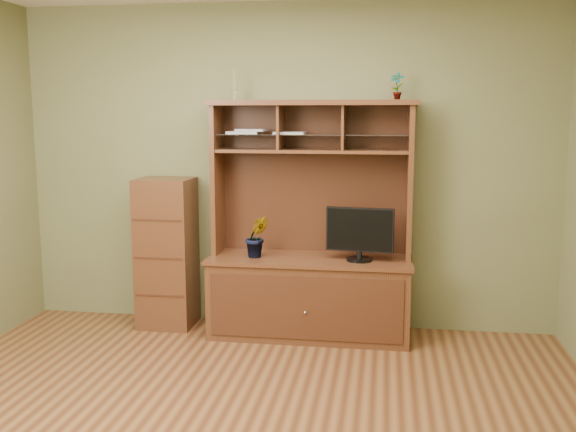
# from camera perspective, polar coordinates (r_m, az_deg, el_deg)

# --- Properties ---
(room) EXTENTS (4.54, 4.04, 2.74)m
(room) POSITION_cam_1_polar(r_m,az_deg,el_deg) (3.45, -5.54, 1.63)
(room) COLOR #512B17
(room) RESTS_ON ground
(media_hutch) EXTENTS (1.66, 0.61, 1.90)m
(media_hutch) POSITION_cam_1_polar(r_m,az_deg,el_deg) (5.23, 1.97, -5.00)
(media_hutch) COLOR #4A2515
(media_hutch) RESTS_ON room
(monitor) EXTENTS (0.53, 0.20, 0.42)m
(monitor) POSITION_cam_1_polar(r_m,az_deg,el_deg) (5.05, 6.40, -1.51)
(monitor) COLOR black
(monitor) RESTS_ON media_hutch
(orchid_plant) EXTENTS (0.22, 0.19, 0.34)m
(orchid_plant) POSITION_cam_1_polar(r_m,az_deg,el_deg) (5.15, -2.78, -1.84)
(orchid_plant) COLOR #2C5B1F
(orchid_plant) RESTS_ON media_hutch
(top_plant) EXTENTS (0.13, 0.11, 0.21)m
(top_plant) POSITION_cam_1_polar(r_m,az_deg,el_deg) (5.12, 9.66, 11.32)
(top_plant) COLOR #366222
(top_plant) RESTS_ON media_hutch
(reed_diffuser) EXTENTS (0.05, 0.05, 0.25)m
(reed_diffuser) POSITION_cam_1_polar(r_m,az_deg,el_deg) (5.27, -4.77, 11.26)
(reed_diffuser) COLOR silver
(reed_diffuser) RESTS_ON media_hutch
(magazines) EXTENTS (0.64, 0.21, 0.04)m
(magazines) POSITION_cam_1_polar(r_m,az_deg,el_deg) (5.22, -2.39, 7.48)
(magazines) COLOR #B9B9BE
(magazines) RESTS_ON media_hutch
(side_cabinet) EXTENTS (0.45, 0.41, 1.26)m
(side_cabinet) POSITION_cam_1_polar(r_m,az_deg,el_deg) (5.53, -10.73, -3.23)
(side_cabinet) COLOR #4A2515
(side_cabinet) RESTS_ON room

